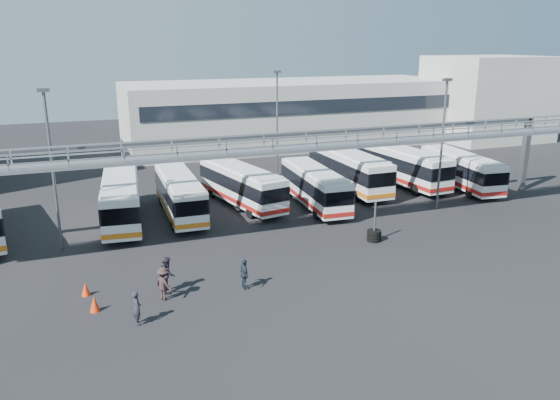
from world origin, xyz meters
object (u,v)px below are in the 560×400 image
object	(u,v)px
pedestrian_c	(164,284)
cone_left	(94,304)
bus_6	(349,169)
pedestrian_a	(137,308)
tire_stack	(374,234)
pedestrian_b	(167,274)
pedestrian_d	(244,274)
light_pole_back	(277,118)
bus_8	(460,169)
light_pole_mid	(442,137)
bus_5	(314,185)
bus_2	(121,198)
bus_7	(402,165)
bus_4	(241,184)
cone_right	(86,289)
light_pole_left	(52,163)
bus_3	(180,193)

from	to	relation	value
pedestrian_c	cone_left	xyz separation A→B (m)	(-3.44, -0.06, -0.49)
bus_6	cone_left	world-z (taller)	bus_6
pedestrian_a	tire_stack	distance (m)	17.16
pedestrian_b	pedestrian_d	distance (m)	4.08
light_pole_back	bus_8	xyz separation A→B (m)	(13.86, -10.35, -3.97)
light_pole_mid	bus_5	distance (m)	10.58
pedestrian_b	pedestrian_d	size ratio (longest dim) A/B	1.14
bus_2	bus_7	xyz separation A→B (m)	(25.31, 2.19, 0.04)
light_pole_back	pedestrian_c	size ratio (longest dim) A/B	5.74
bus_6	bus_8	size ratio (longest dim) A/B	1.08
bus_8	cone_left	xyz separation A→B (m)	(-32.32, -13.08, -1.35)
bus_4	pedestrian_d	bearing A→B (deg)	-118.10
pedestrian_c	cone_right	distance (m)	4.29
bus_7	pedestrian_b	world-z (taller)	bus_7
cone_right	light_pole_left	bearing A→B (deg)	99.11
light_pole_mid	pedestrian_a	distance (m)	27.21
light_pole_mid	cone_right	world-z (taller)	light_pole_mid
light_pole_mid	bus_7	xyz separation A→B (m)	(1.52, 7.56, -3.83)
pedestrian_c	bus_6	bearing A→B (deg)	-80.30
light_pole_mid	bus_7	size ratio (longest dim) A/B	0.89
bus_4	bus_8	size ratio (longest dim) A/B	1.02
bus_2	pedestrian_d	xyz separation A→B (m)	(5.03, -13.98, -1.01)
bus_5	pedestrian_c	world-z (taller)	bus_5
bus_3	pedestrian_c	xyz separation A→B (m)	(-3.54, -13.94, -0.86)
light_pole_mid	bus_8	bearing A→B (deg)	38.48
light_pole_left	bus_8	bearing A→B (deg)	6.16
pedestrian_a	bus_2	bearing A→B (deg)	-7.01
pedestrian_a	pedestrian_b	world-z (taller)	pedestrian_b
pedestrian_a	pedestrian_b	xyz separation A→B (m)	(1.95, 3.05, 0.13)
bus_8	pedestrian_a	bearing A→B (deg)	-147.26
light_pole_back	pedestrian_a	distance (m)	30.82
light_pole_left	tire_stack	world-z (taller)	light_pole_left
bus_7	pedestrian_a	xyz separation A→B (m)	(-26.14, -18.05, -1.06)
bus_6	pedestrian_b	xyz separation A→B (m)	(-18.76, -15.15, -0.95)
bus_5	pedestrian_d	distance (m)	16.15
pedestrian_c	light_pole_mid	bearing A→B (deg)	-100.41
tire_stack	pedestrian_b	bearing A→B (deg)	-168.99
light_pole_back	pedestrian_c	world-z (taller)	light_pole_back
bus_4	cone_left	distance (m)	19.22
bus_5	pedestrian_c	xyz separation A→B (m)	(-14.14, -12.49, -0.84)
bus_2	cone_right	world-z (taller)	bus_2
bus_3	pedestrian_d	world-z (taller)	bus_3
pedestrian_b	cone_right	xyz separation A→B (m)	(-4.14, 1.04, -0.61)
bus_4	bus_8	world-z (taller)	bus_4
bus_5	bus_6	xyz separation A→B (m)	(4.97, 3.58, 0.19)
light_pole_back	cone_right	size ratio (longest dim) A/B	13.99
bus_8	pedestrian_d	world-z (taller)	bus_8
light_pole_back	pedestrian_a	world-z (taller)	light_pole_back
bus_8	tire_stack	xyz separation A→B (m)	(-14.34, -9.34, -1.30)
bus_3	pedestrian_a	xyz separation A→B (m)	(-5.14, -16.07, -0.91)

